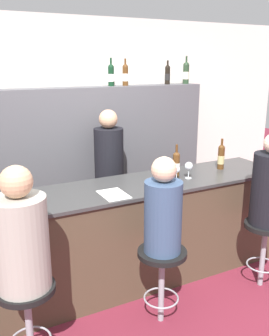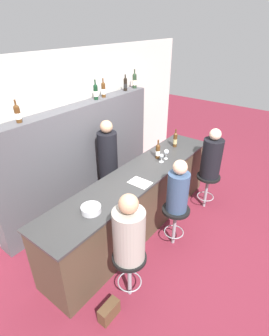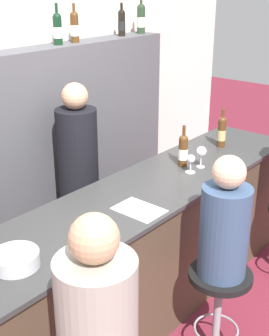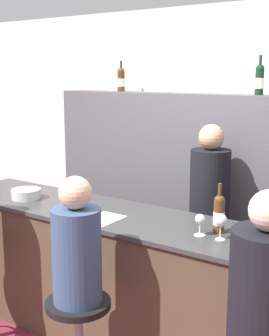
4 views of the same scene
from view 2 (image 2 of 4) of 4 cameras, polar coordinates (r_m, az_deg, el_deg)
ground_plane at (r=4.29m, az=4.10°, el=-14.22°), size 16.00×16.00×0.00m
wall_back at (r=4.58m, az=-13.71°, el=7.40°), size 6.40×0.05×2.60m
bar_counter at (r=4.11m, az=0.57°, el=-7.36°), size 3.44×0.69×0.99m
back_bar_cabinet at (r=4.58m, az=-11.30°, el=2.25°), size 3.23×0.28×1.81m
wine_bottle_counter_0 at (r=4.25m, az=5.10°, el=3.69°), size 0.07×0.07×0.32m
wine_bottle_counter_1 at (r=4.70m, az=8.85°, el=6.13°), size 0.07×0.07×0.33m
wine_bottle_backbar_0 at (r=3.69m, az=-24.12°, el=10.78°), size 0.08×0.08×0.30m
wine_bottle_backbar_1 at (r=4.51m, az=-8.45°, el=16.12°), size 0.07×0.07×0.32m
wine_bottle_backbar_2 at (r=4.63m, az=-6.78°, el=16.60°), size 0.07×0.07×0.31m
wine_bottle_backbar_3 at (r=5.07m, az=-2.00°, el=17.80°), size 0.07×0.07×0.29m
wine_bottle_backbar_4 at (r=5.28m, az=0.01°, el=18.49°), size 0.08×0.08×0.35m
wine_glass_0 at (r=4.15m, az=5.93°, el=2.54°), size 0.07×0.07×0.14m
wine_glass_1 at (r=4.25m, az=6.94°, el=3.49°), size 0.08×0.08×0.16m
metal_bowl at (r=3.15m, az=-9.44°, el=-8.82°), size 0.24×0.24×0.08m
tasting_menu at (r=3.64m, az=1.20°, el=-3.19°), size 0.21×0.30×0.00m
bar_stool_left at (r=3.21m, az=-1.12°, el=-20.27°), size 0.40×0.40×0.64m
guest_seated_left at (r=2.85m, az=-1.22°, el=-13.85°), size 0.35×0.35×0.84m
bar_stool_middle at (r=3.86m, az=8.88°, el=-10.34°), size 0.40×0.40×0.64m
guest_seated_middle at (r=3.58m, az=9.45°, el=-4.52°), size 0.29×0.29×0.77m
bar_stool_right at (r=4.72m, az=15.61°, el=-3.03°), size 0.40×0.40×0.64m
guest_seated_right at (r=4.48m, az=16.47°, el=2.40°), size 0.33×0.33×0.85m
bartender at (r=4.53m, az=-5.67°, el=-0.02°), size 0.32×0.32×1.60m
handbag at (r=3.38m, az=-5.56°, el=-28.61°), size 0.26×0.12×0.20m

